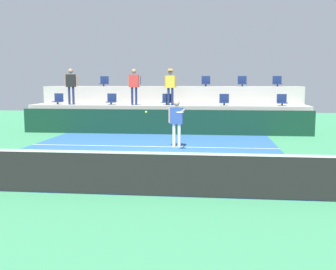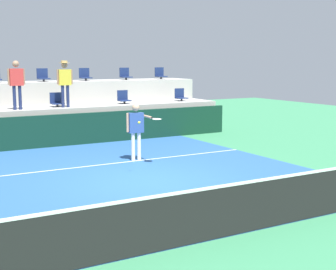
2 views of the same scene
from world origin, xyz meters
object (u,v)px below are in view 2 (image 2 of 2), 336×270
Objects in this scene: stadium_chair_upper_center at (43,76)px; stadium_chair_upper_far_right at (160,74)px; spectator_in_white at (16,80)px; stadium_chair_lower_far_right at (180,96)px; stadium_chair_lower_center at (57,101)px; stadium_chair_lower_right at (123,98)px; stadium_chair_upper_mid_right at (85,75)px; tennis_player at (137,126)px; tennis_ball at (139,122)px; stadium_chair_upper_right at (125,75)px; spectator_with_hat at (65,79)px.

stadium_chair_upper_far_right is at bearing 0.00° from stadium_chair_upper_center.
stadium_chair_lower_far_right is at bearing 3.23° from spectator_in_white.
stadium_chair_upper_far_right is (5.34, 1.80, 0.85)m from stadium_chair_lower_center.
stadium_chair_upper_center is at bearing 54.97° from spectator_in_white.
stadium_chair_lower_right is 2.18m from stadium_chair_upper_mid_right.
tennis_player is 1.99m from tennis_ball.
stadium_chair_upper_far_right is at bearing 0.00° from stadium_chair_upper_mid_right.
stadium_chair_lower_right is 4.27m from spectator_in_white.
tennis_player is at bearing -112.45° from stadium_chair_upper_right.
spectator_with_hat is (-5.13, -2.18, -0.04)m from stadium_chair_upper_far_right.
spectator_in_white reaches higher than tennis_ball.
stadium_chair_upper_center is at bearing 161.14° from stadium_chair_lower_far_right.
stadium_chair_upper_center is at bearing 180.00° from stadium_chair_upper_far_right.
tennis_ball is (-2.59, -6.55, -0.09)m from stadium_chair_lower_right.
stadium_chair_lower_far_right is at bearing 47.22° from tennis_player.
stadium_chair_upper_mid_right is at bearing 45.20° from stadium_chair_lower_center.
stadium_chair_upper_far_right is at bearing 89.06° from stadium_chair_lower_far_right.
stadium_chair_lower_far_right reaches higher than tennis_ball.
stadium_chair_upper_center is at bearing 180.00° from stadium_chair_upper_mid_right.
spectator_in_white is at bearing 118.65° from tennis_player.
stadium_chair_upper_far_right is 8.03m from tennis_player.
stadium_chair_upper_far_right is 0.31× the size of spectator_with_hat.
tennis_player is 1.00× the size of spectator_with_hat.
spectator_with_hat reaches higher than spectator_in_white.
spectator_with_hat is at bearing -175.70° from stadium_chair_lower_far_right.
stadium_chair_lower_far_right is 6.86m from spectator_in_white.
spectator_in_white is at bearing -156.84° from stadium_chair_upper_right.
stadium_chair_upper_center is (-2.65, 1.80, 0.85)m from stadium_chair_lower_right.
stadium_chair_lower_right is 2.62m from stadium_chair_lower_far_right.
stadium_chair_upper_right is at bearing 0.00° from stadium_chair_upper_center.
stadium_chair_lower_right reaches higher than tennis_ball.
stadium_chair_upper_right is (-1.70, 1.80, 0.85)m from stadium_chair_lower_far_right.
tennis_player is (-2.71, -6.56, -1.28)m from stadium_chair_upper_right.
tennis_player is at bearing -79.29° from stadium_chair_lower_center.
stadium_chair_upper_center is 3.57m from stadium_chair_upper_right.
tennis_player is at bearing -97.70° from stadium_chair_upper_mid_right.
tennis_ball is (-5.21, -6.55, -0.09)m from stadium_chair_lower_far_right.
stadium_chair_lower_center is 1.73m from spectator_in_white.
stadium_chair_upper_center reaches higher than stadium_chair_lower_center.
stadium_chair_upper_far_right is at bearing 23.06° from spectator_with_hat.
stadium_chair_lower_right is at bearing 5.25° from spectator_in_white.
stadium_chair_upper_mid_right is 6.75m from tennis_player.
stadium_chair_lower_right is 1.00× the size of stadium_chair_upper_center.
spectator_with_hat is (0.21, -0.38, 0.81)m from stadium_chair_lower_center.
stadium_chair_upper_far_right is (1.73, 0.00, 0.00)m from stadium_chair_upper_right.
stadium_chair_upper_right is 0.31× the size of tennis_player.
spectator_with_hat reaches higher than tennis_player.
stadium_chair_upper_far_right is at bearing 57.86° from tennis_ball.
spectator_with_hat is (0.17, -2.18, -0.04)m from stadium_chair_upper_center.
stadium_chair_lower_center is at bearing -153.52° from stadium_chair_upper_right.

